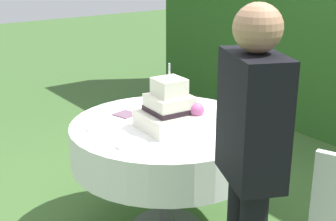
{
  "coord_description": "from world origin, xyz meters",
  "views": [
    {
      "loc": [
        2.27,
        -1.66,
        1.79
      ],
      "look_at": [
        0.04,
        -0.02,
        0.86
      ],
      "focal_mm": 51.31,
      "sensor_mm": 36.0,
      "label": 1
    }
  ],
  "objects_px": {
    "serving_plate_near": "(226,124)",
    "serving_plate_left": "(212,117)",
    "cake_table": "(167,142)",
    "serving_plate_right": "(128,146)",
    "wedding_cake": "(170,111)",
    "standing_person": "(250,162)",
    "napkin_stack": "(125,114)",
    "serving_plate_far": "(96,129)"
  },
  "relations": [
    {
      "from": "serving_plate_right",
      "to": "cake_table",
      "type": "bearing_deg",
      "value": 113.62
    },
    {
      "from": "wedding_cake",
      "to": "cake_table",
      "type": "bearing_deg",
      "value": 157.14
    },
    {
      "from": "serving_plate_far",
      "to": "napkin_stack",
      "type": "bearing_deg",
      "value": 115.03
    },
    {
      "from": "serving_plate_left",
      "to": "serving_plate_right",
      "type": "xyz_separation_m",
      "value": [
        0.09,
        -0.7,
        0.0
      ]
    },
    {
      "from": "wedding_cake",
      "to": "serving_plate_far",
      "type": "height_order",
      "value": "wedding_cake"
    },
    {
      "from": "serving_plate_near",
      "to": "napkin_stack",
      "type": "xyz_separation_m",
      "value": [
        -0.53,
        -0.41,
        -0.0
      ]
    },
    {
      "from": "napkin_stack",
      "to": "standing_person",
      "type": "xyz_separation_m",
      "value": [
        1.27,
        -0.15,
        0.17
      ]
    },
    {
      "from": "serving_plate_left",
      "to": "cake_table",
      "type": "bearing_deg",
      "value": -105.65
    },
    {
      "from": "napkin_stack",
      "to": "serving_plate_far",
      "type": "bearing_deg",
      "value": -64.97
    },
    {
      "from": "serving_plate_left",
      "to": "napkin_stack",
      "type": "bearing_deg",
      "value": -131.79
    },
    {
      "from": "cake_table",
      "to": "wedding_cake",
      "type": "bearing_deg",
      "value": -22.86
    },
    {
      "from": "serving_plate_left",
      "to": "serving_plate_right",
      "type": "relative_size",
      "value": 0.96
    },
    {
      "from": "napkin_stack",
      "to": "standing_person",
      "type": "relative_size",
      "value": 0.08
    },
    {
      "from": "cake_table",
      "to": "serving_plate_right",
      "type": "distance_m",
      "value": 0.45
    },
    {
      "from": "serving_plate_near",
      "to": "standing_person",
      "type": "bearing_deg",
      "value": -36.9
    },
    {
      "from": "wedding_cake",
      "to": "standing_person",
      "type": "distance_m",
      "value": 0.92
    },
    {
      "from": "napkin_stack",
      "to": "standing_person",
      "type": "bearing_deg",
      "value": -6.61
    },
    {
      "from": "cake_table",
      "to": "napkin_stack",
      "type": "bearing_deg",
      "value": -157.54
    },
    {
      "from": "cake_table",
      "to": "serving_plate_left",
      "type": "distance_m",
      "value": 0.34
    },
    {
      "from": "wedding_cake",
      "to": "serving_plate_far",
      "type": "bearing_deg",
      "value": -122.54
    },
    {
      "from": "serving_plate_near",
      "to": "serving_plate_right",
      "type": "height_order",
      "value": "same"
    },
    {
      "from": "wedding_cake",
      "to": "napkin_stack",
      "type": "relative_size",
      "value": 3.23
    },
    {
      "from": "serving_plate_near",
      "to": "serving_plate_left",
      "type": "distance_m",
      "value": 0.15
    },
    {
      "from": "cake_table",
      "to": "serving_plate_right",
      "type": "relative_size",
      "value": 9.66
    },
    {
      "from": "serving_plate_left",
      "to": "standing_person",
      "type": "distance_m",
      "value": 1.07
    },
    {
      "from": "cake_table",
      "to": "standing_person",
      "type": "bearing_deg",
      "value": -15.47
    },
    {
      "from": "napkin_stack",
      "to": "serving_plate_left",
      "type": "bearing_deg",
      "value": 48.21
    },
    {
      "from": "serving_plate_right",
      "to": "napkin_stack",
      "type": "xyz_separation_m",
      "value": [
        -0.47,
        0.27,
        -0.0
      ]
    },
    {
      "from": "serving_plate_far",
      "to": "serving_plate_right",
      "type": "xyz_separation_m",
      "value": [
        0.33,
        0.02,
        0.0
      ]
    },
    {
      "from": "wedding_cake",
      "to": "serving_plate_left",
      "type": "height_order",
      "value": "wedding_cake"
    },
    {
      "from": "serving_plate_near",
      "to": "serving_plate_left",
      "type": "height_order",
      "value": "same"
    },
    {
      "from": "cake_table",
      "to": "wedding_cake",
      "type": "relative_size",
      "value": 3.0
    },
    {
      "from": "serving_plate_far",
      "to": "standing_person",
      "type": "bearing_deg",
      "value": 7.13
    },
    {
      "from": "serving_plate_far",
      "to": "standing_person",
      "type": "distance_m",
      "value": 1.15
    },
    {
      "from": "serving_plate_far",
      "to": "serving_plate_left",
      "type": "xyz_separation_m",
      "value": [
        0.25,
        0.71,
        0.0
      ]
    },
    {
      "from": "serving_plate_near",
      "to": "cake_table",
      "type": "bearing_deg",
      "value": -128.88
    },
    {
      "from": "wedding_cake",
      "to": "napkin_stack",
      "type": "height_order",
      "value": "wedding_cake"
    },
    {
      "from": "serving_plate_far",
      "to": "serving_plate_right",
      "type": "relative_size",
      "value": 0.93
    },
    {
      "from": "serving_plate_left",
      "to": "standing_person",
      "type": "xyz_separation_m",
      "value": [
        0.89,
        -0.57,
        0.17
      ]
    },
    {
      "from": "serving_plate_left",
      "to": "serving_plate_right",
      "type": "distance_m",
      "value": 0.7
    },
    {
      "from": "cake_table",
      "to": "serving_plate_near",
      "type": "distance_m",
      "value": 0.39
    },
    {
      "from": "cake_table",
      "to": "serving_plate_right",
      "type": "bearing_deg",
      "value": -66.38
    }
  ]
}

